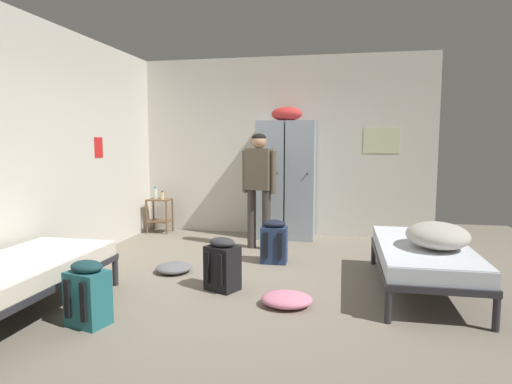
{
  "coord_description": "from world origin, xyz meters",
  "views": [
    {
      "loc": [
        0.98,
        -4.68,
        1.52
      ],
      "look_at": [
        0.0,
        0.25,
        0.95
      ],
      "focal_mm": 30.79,
      "sensor_mm": 36.0,
      "label": 1
    }
  ],
  "objects_px": {
    "locker_bank": "(286,177)",
    "water_bottle": "(155,193)",
    "bed_right": "(423,254)",
    "clothes_pile_grey": "(174,268)",
    "bed_left_front": "(17,273)",
    "person_traveler": "(259,180)",
    "backpack_black": "(223,265)",
    "backpack_teal": "(89,294)",
    "shelf_unit": "(160,212)",
    "bedding_heap": "(437,235)",
    "backpack_navy": "(274,242)",
    "clothes_pile_pink": "(287,299)",
    "lotion_bottle": "(162,196)"
  },
  "relations": [
    {
      "from": "bed_left_front",
      "to": "backpack_navy",
      "type": "height_order",
      "value": "backpack_navy"
    },
    {
      "from": "backpack_black",
      "to": "bed_right",
      "type": "bearing_deg",
      "value": 10.27
    },
    {
      "from": "backpack_teal",
      "to": "backpack_black",
      "type": "height_order",
      "value": "same"
    },
    {
      "from": "lotion_bottle",
      "to": "clothes_pile_pink",
      "type": "distance_m",
      "value": 3.86
    },
    {
      "from": "locker_bank",
      "to": "bed_left_front",
      "type": "distance_m",
      "value": 4.14
    },
    {
      "from": "bed_right",
      "to": "clothes_pile_grey",
      "type": "height_order",
      "value": "bed_right"
    },
    {
      "from": "clothes_pile_grey",
      "to": "water_bottle",
      "type": "bearing_deg",
      "value": 118.7
    },
    {
      "from": "person_traveler",
      "to": "clothes_pile_pink",
      "type": "bearing_deg",
      "value": -72.52
    },
    {
      "from": "bedding_heap",
      "to": "person_traveler",
      "type": "height_order",
      "value": "person_traveler"
    },
    {
      "from": "bed_right",
      "to": "clothes_pile_grey",
      "type": "bearing_deg",
      "value": 177.8
    },
    {
      "from": "backpack_black",
      "to": "backpack_teal",
      "type": "bearing_deg",
      "value": -128.89
    },
    {
      "from": "person_traveler",
      "to": "bed_left_front",
      "type": "bearing_deg",
      "value": -119.68
    },
    {
      "from": "bed_left_front",
      "to": "water_bottle",
      "type": "relative_size",
      "value": 9.3
    },
    {
      "from": "bed_right",
      "to": "person_traveler",
      "type": "height_order",
      "value": "person_traveler"
    },
    {
      "from": "lotion_bottle",
      "to": "backpack_black",
      "type": "bearing_deg",
      "value": -55.53
    },
    {
      "from": "locker_bank",
      "to": "backpack_navy",
      "type": "xyz_separation_m",
      "value": [
        0.04,
        -1.49,
        -0.71
      ]
    },
    {
      "from": "backpack_navy",
      "to": "backpack_black",
      "type": "bearing_deg",
      "value": -107.71
    },
    {
      "from": "locker_bank",
      "to": "backpack_navy",
      "type": "relative_size",
      "value": 3.76
    },
    {
      "from": "bed_left_front",
      "to": "backpack_teal",
      "type": "height_order",
      "value": "backpack_teal"
    },
    {
      "from": "shelf_unit",
      "to": "clothes_pile_grey",
      "type": "bearing_deg",
      "value": -62.75
    },
    {
      "from": "bed_right",
      "to": "bed_left_front",
      "type": "height_order",
      "value": "same"
    },
    {
      "from": "person_traveler",
      "to": "clothes_pile_grey",
      "type": "distance_m",
      "value": 1.81
    },
    {
      "from": "locker_bank",
      "to": "clothes_pile_grey",
      "type": "distance_m",
      "value": 2.56
    },
    {
      "from": "shelf_unit",
      "to": "person_traveler",
      "type": "height_order",
      "value": "person_traveler"
    },
    {
      "from": "shelf_unit",
      "to": "clothes_pile_pink",
      "type": "bearing_deg",
      "value": -49.21
    },
    {
      "from": "locker_bank",
      "to": "backpack_teal",
      "type": "height_order",
      "value": "locker_bank"
    },
    {
      "from": "shelf_unit",
      "to": "bed_left_front",
      "type": "distance_m",
      "value": 3.64
    },
    {
      "from": "bed_left_front",
      "to": "bedding_heap",
      "type": "xyz_separation_m",
      "value": [
        3.7,
        1.24,
        0.23
      ]
    },
    {
      "from": "bedding_heap",
      "to": "clothes_pile_grey",
      "type": "relative_size",
      "value": 1.71
    },
    {
      "from": "shelf_unit",
      "to": "backpack_black",
      "type": "relative_size",
      "value": 1.04
    },
    {
      "from": "locker_bank",
      "to": "backpack_navy",
      "type": "height_order",
      "value": "locker_bank"
    },
    {
      "from": "locker_bank",
      "to": "water_bottle",
      "type": "bearing_deg",
      "value": 179.66
    },
    {
      "from": "bed_left_front",
      "to": "clothes_pile_grey",
      "type": "height_order",
      "value": "bed_left_front"
    },
    {
      "from": "person_traveler",
      "to": "backpack_black",
      "type": "relative_size",
      "value": 2.99
    },
    {
      "from": "backpack_teal",
      "to": "locker_bank",
      "type": "bearing_deg",
      "value": 72.26
    },
    {
      "from": "person_traveler",
      "to": "water_bottle",
      "type": "xyz_separation_m",
      "value": [
        -1.94,
        0.82,
        -0.33
      ]
    },
    {
      "from": "locker_bank",
      "to": "clothes_pile_pink",
      "type": "height_order",
      "value": "locker_bank"
    },
    {
      "from": "bed_left_front",
      "to": "person_traveler",
      "type": "distance_m",
      "value": 3.32
    },
    {
      "from": "bed_right",
      "to": "bedding_heap",
      "type": "xyz_separation_m",
      "value": [
        0.1,
        -0.14,
        0.23
      ]
    },
    {
      "from": "bedding_heap",
      "to": "lotion_bottle",
      "type": "bearing_deg",
      "value": 148.85
    },
    {
      "from": "locker_bank",
      "to": "bed_left_front",
      "type": "xyz_separation_m",
      "value": [
        -1.9,
        -3.63,
        -0.59
      ]
    },
    {
      "from": "bed_left_front",
      "to": "person_traveler",
      "type": "height_order",
      "value": "person_traveler"
    },
    {
      "from": "clothes_pile_grey",
      "to": "bed_right",
      "type": "bearing_deg",
      "value": -2.2
    },
    {
      "from": "shelf_unit",
      "to": "lotion_bottle",
      "type": "height_order",
      "value": "lotion_bottle"
    },
    {
      "from": "shelf_unit",
      "to": "person_traveler",
      "type": "xyz_separation_m",
      "value": [
        1.86,
        -0.8,
        0.65
      ]
    },
    {
      "from": "lotion_bottle",
      "to": "water_bottle",
      "type": "bearing_deg",
      "value": 158.2
    },
    {
      "from": "backpack_teal",
      "to": "shelf_unit",
      "type": "bearing_deg",
      "value": 104.79
    },
    {
      "from": "bed_right",
      "to": "clothes_pile_pink",
      "type": "relative_size",
      "value": 3.96
    },
    {
      "from": "bed_right",
      "to": "clothes_pile_pink",
      "type": "xyz_separation_m",
      "value": [
        -1.31,
        -0.7,
        -0.32
      ]
    },
    {
      "from": "bed_left_front",
      "to": "backpack_teal",
      "type": "xyz_separation_m",
      "value": [
        0.72,
        -0.05,
        -0.12
      ]
    }
  ]
}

